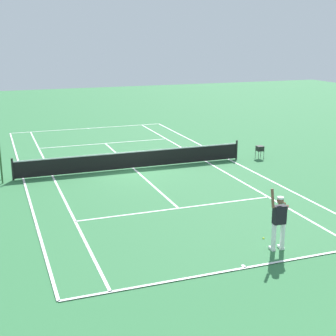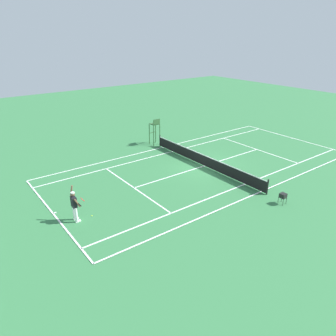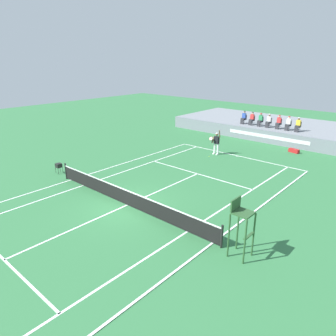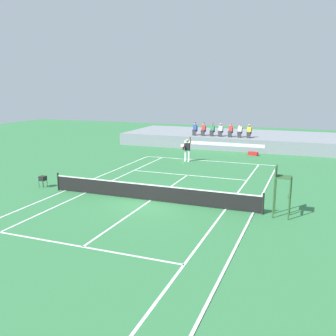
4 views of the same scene
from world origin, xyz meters
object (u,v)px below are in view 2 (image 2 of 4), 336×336
Objects in this scene: tennis_player at (75,205)px; umpire_chair at (155,128)px; tennis_ball at (92,216)px; ball_hopper at (283,195)px.

tennis_player is 0.85× the size of umpire_chair.
tennis_ball is at bearing -92.22° from tennis_player.
tennis_player reaches higher than tennis_ball.
tennis_ball is 0.10× the size of ball_hopper.
ball_hopper is (-5.65, -9.94, 0.54)m from tennis_ball.
tennis_ball is at bearing 129.31° from umpire_chair.
ball_hopper is (-5.68, -10.85, -0.42)m from tennis_player.
umpire_chair is 3.49× the size of ball_hopper.
tennis_player is 13.88m from umpire_chair.
tennis_ball is 13.26m from umpire_chair.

